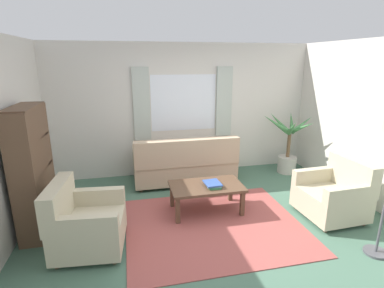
% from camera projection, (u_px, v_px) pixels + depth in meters
% --- Properties ---
extents(ground_plane, '(6.24, 6.24, 0.00)m').
position_uv_depth(ground_plane, '(214.00, 225.00, 4.23)').
color(ground_plane, '#476B56').
extents(wall_back, '(5.32, 0.12, 2.60)m').
position_uv_depth(wall_back, '(183.00, 110.00, 5.99)').
color(wall_back, silver).
rests_on(wall_back, ground_plane).
extents(window_with_curtains, '(1.98, 0.07, 1.40)m').
position_uv_depth(window_with_curtains, '(184.00, 103.00, 5.87)').
color(window_with_curtains, white).
extents(area_rug, '(2.45, 2.05, 0.01)m').
position_uv_depth(area_rug, '(214.00, 225.00, 4.22)').
color(area_rug, '#9E4C47').
rests_on(area_rug, ground_plane).
extents(couch, '(1.90, 0.82, 0.92)m').
position_uv_depth(couch, '(185.00, 164.00, 5.62)').
color(couch, tan).
rests_on(couch, ground_plane).
extents(armchair_left, '(0.90, 0.91, 0.88)m').
position_uv_depth(armchair_left, '(84.00, 223.00, 3.62)').
color(armchair_left, '#BCB293').
rests_on(armchair_left, ground_plane).
extents(armchair_right, '(0.85, 0.87, 0.88)m').
position_uv_depth(armchair_right, '(334.00, 194.00, 4.39)').
color(armchair_right, '#BCB293').
rests_on(armchair_right, ground_plane).
extents(coffee_table, '(1.10, 0.64, 0.44)m').
position_uv_depth(coffee_table, '(206.00, 189.00, 4.52)').
color(coffee_table, brown).
rests_on(coffee_table, ground_plane).
extents(book_stack_on_table, '(0.25, 0.30, 0.06)m').
position_uv_depth(book_stack_on_table, '(213.00, 184.00, 4.46)').
color(book_stack_on_table, '#387F4C').
rests_on(book_stack_on_table, coffee_table).
extents(potted_plant, '(1.16, 1.07, 1.29)m').
position_uv_depth(potted_plant, '(288.00, 148.00, 6.09)').
color(potted_plant, '#B7B2A8').
rests_on(potted_plant, ground_plane).
extents(bookshelf, '(0.30, 0.94, 1.72)m').
position_uv_depth(bookshelf, '(37.00, 174.00, 3.98)').
color(bookshelf, brown).
rests_on(bookshelf, ground_plane).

